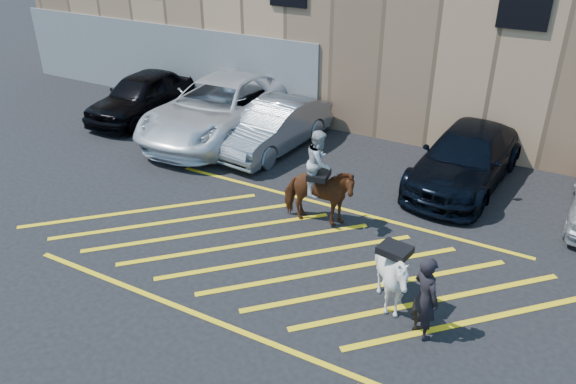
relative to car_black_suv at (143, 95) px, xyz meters
The scene contains 10 objects.
ground 10.02m from the car_black_suv, 29.51° to the right, with size 90.00×90.00×0.00m, color black.
car_black_suv is the anchor object (origin of this frame).
car_white_pickup 3.31m from the car_black_suv, ahead, with size 3.00×6.50×1.81m, color silver.
car_silver_sedan 5.48m from the car_black_suv, ahead, with size 1.55×4.45×1.47m, color gray.
car_blue_suv 11.16m from the car_black_suv, ahead, with size 2.09×5.14×1.49m, color black.
handler 13.45m from the car_black_suv, 27.47° to the right, with size 0.60×0.39×1.64m, color black.
warehouse 11.56m from the car_black_suv, 39.15° to the left, with size 32.42×10.20×7.30m.
hatching_zone 10.17m from the car_black_suv, 30.99° to the right, with size 12.60×5.12×0.01m.
mounted_bay 9.35m from the car_black_suv, 22.85° to the right, with size 1.91×1.13×2.37m.
saddled_white 12.61m from the car_black_suv, 27.40° to the right, with size 1.42×1.54×1.50m.
Camera 1 is at (4.87, -9.21, 7.01)m, focal length 35.00 mm.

